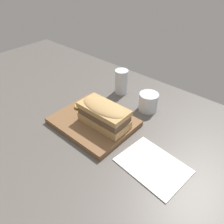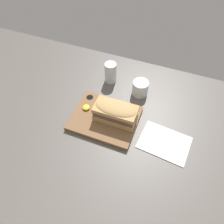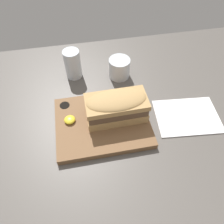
{
  "view_description": "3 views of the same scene",
  "coord_description": "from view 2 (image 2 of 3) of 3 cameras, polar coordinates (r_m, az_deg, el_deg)",
  "views": [
    {
      "loc": [
        49.51,
        -40.75,
        56.83
      ],
      "look_at": [
        6.29,
        8.24,
        7.77
      ],
      "focal_mm": 35.0,
      "sensor_mm": 36.0,
      "label": 1
    },
    {
      "loc": [
        25.28,
        -50.95,
        84.62
      ],
      "look_at": [
        4.77,
        2.74,
        10.54
      ],
      "focal_mm": 35.0,
      "sensor_mm": 36.0,
      "label": 2
    },
    {
      "loc": [
        -3.51,
        -37.6,
        60.74
      ],
      "look_at": [
        4.16,
        3.05,
        8.27
      ],
      "focal_mm": 35.0,
      "sensor_mm": 36.0,
      "label": 3
    }
  ],
  "objects": [
    {
      "name": "wine_glass",
      "position": [
        1.11,
        7.37,
        6.09
      ],
      "size": [
        8.02,
        8.02,
        7.62
      ],
      "color": "silver",
      "rests_on": "dining_table"
    },
    {
      "name": "serving_board",
      "position": [
        1.01,
        -1.87,
        -1.68
      ],
      "size": [
        29.74,
        23.86,
        2.28
      ],
      "color": "brown",
      "rests_on": "dining_table"
    },
    {
      "name": "dining_table",
      "position": [
        1.01,
        -3.09,
        -3.7
      ],
      "size": [
        193.0,
        100.11,
        2.0
      ],
      "color": "#56514C",
      "rests_on": "ground"
    },
    {
      "name": "mustard_dollop",
      "position": [
        1.03,
        -6.75,
        1.22
      ],
      "size": [
        3.54,
        3.54,
        1.42
      ],
      "color": "yellow",
      "rests_on": "serving_board"
    },
    {
      "name": "napkin",
      "position": [
        0.98,
        13.53,
        -7.75
      ],
      "size": [
        22.34,
        17.27,
        0.4
      ],
      "rotation": [
        0.0,
        0.0,
        -0.1
      ],
      "color": "white",
      "rests_on": "dining_table"
    },
    {
      "name": "water_glass",
      "position": [
        1.16,
        -0.39,
        9.96
      ],
      "size": [
        6.09,
        6.09,
        11.32
      ],
      "color": "silver",
      "rests_on": "dining_table"
    },
    {
      "name": "sandwich",
      "position": [
        0.96,
        0.92,
        0.02
      ],
      "size": [
        18.98,
        9.55,
        9.07
      ],
      "rotation": [
        0.0,
        0.0,
        0.01
      ],
      "color": "tan",
      "rests_on": "serving_board"
    }
  ]
}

